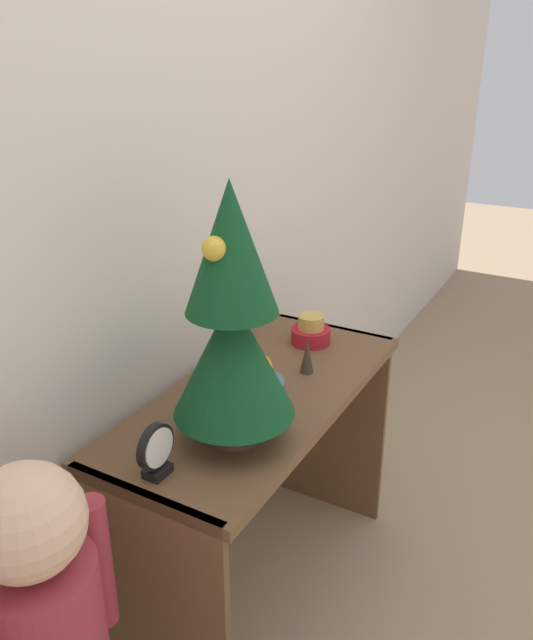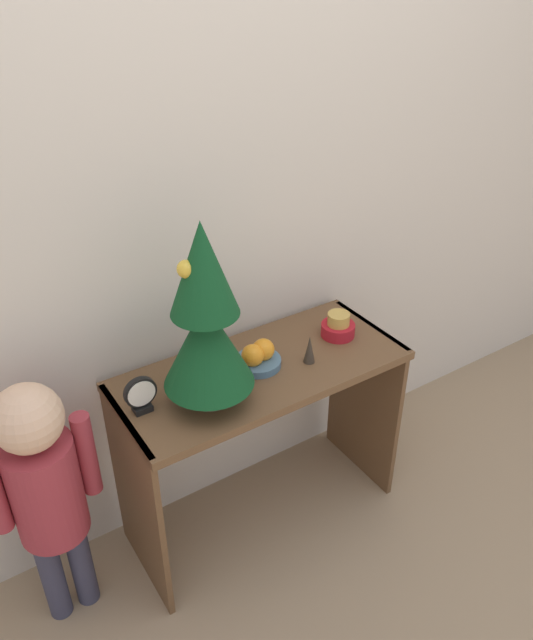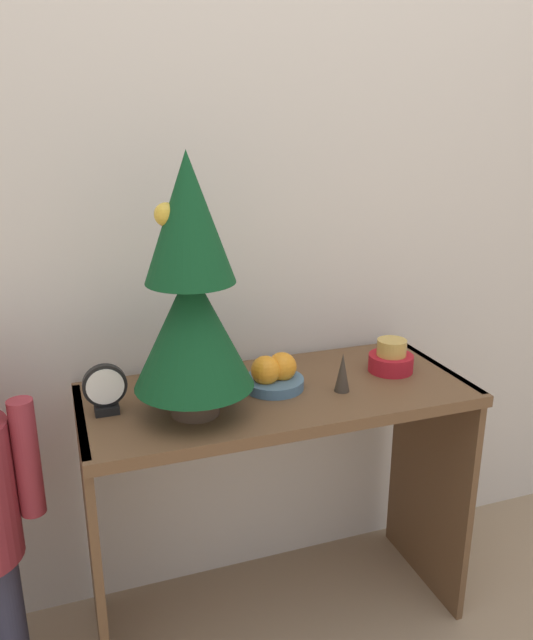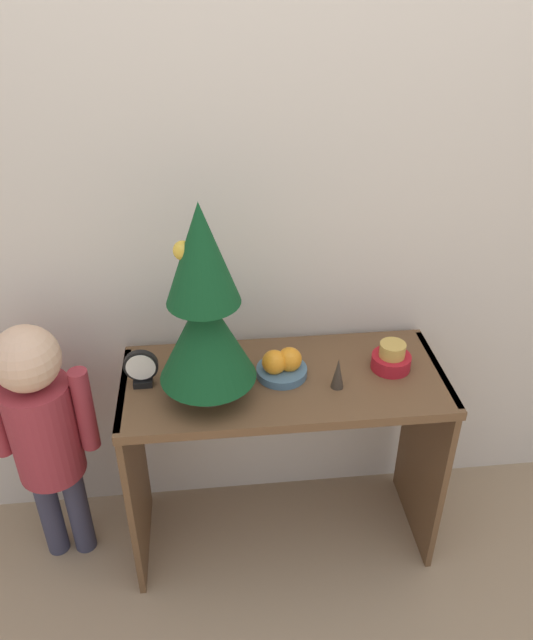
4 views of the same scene
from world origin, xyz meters
The scene contains 9 objects.
ground_plane centered at (0.00, 0.00, 0.00)m, with size 12.00×12.00×0.00m, color #997F60.
back_wall centered at (0.00, 0.48, 1.25)m, with size 7.00×0.05×2.50m, color beige.
console_table centered at (0.00, 0.22, 0.53)m, with size 0.99×0.43×0.71m.
mini_tree centered at (-0.23, 0.16, 1.00)m, with size 0.28×0.28×0.60m.
fruit_bowl centered at (-0.01, 0.23, 0.74)m, with size 0.16×0.16×0.09m.
singing_bowl centered at (0.33, 0.23, 0.74)m, with size 0.12×0.12×0.09m.
desk_clock centered at (-0.42, 0.22, 0.77)m, with size 0.10×0.04×0.12m.
figurine centered at (0.15, 0.15, 0.76)m, with size 0.04×0.04×0.10m.
child_figure centered at (-0.75, 0.23, 0.58)m, with size 0.33×0.21×0.92m.
Camera 4 is at (-0.21, -1.28, 1.86)m, focal length 35.00 mm.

